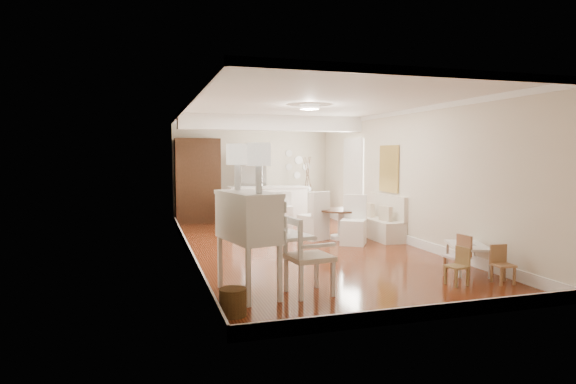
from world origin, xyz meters
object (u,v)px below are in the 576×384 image
slip_chair_near (353,220)px  kids_chair_b (457,256)px  secretary_bureau (248,243)px  bar_stool_right (285,211)px  kids_chair_a (457,266)px  pantry_cabinet (198,181)px  breakfast_counter (268,206)px  kids_chair_c (503,264)px  gustavian_armchair (309,256)px  dining_table (341,224)px  bar_stool_left (255,210)px  kids_table (468,258)px  wicker_basket (233,302)px  slip_chair_far (313,215)px  fridge (265,188)px  sideboard (307,206)px

slip_chair_near → kids_chair_b: bearing=-49.2°
secretary_bureau → bar_stool_right: bearing=56.7°
kids_chair_a → pantry_cabinet: (-2.85, 7.49, 0.87)m
breakfast_counter → kids_chair_c: bearing=-74.3°
gustavian_armchair → dining_table: size_ratio=1.07×
kids_chair_b → bar_stool_left: 5.61m
bar_stool_right → kids_table: bearing=-63.1°
wicker_basket → dining_table: 5.36m
gustavian_armchair → bar_stool_left: 5.48m
kids_chair_a → pantry_cabinet: bearing=-168.1°
kids_table → slip_chair_far: (-1.36, 3.50, 0.31)m
gustavian_armchair → bar_stool_right: 5.49m
wicker_basket → slip_chair_near: bearing=49.0°
wicker_basket → kids_table: kids_table is taller
bar_stool_left → fridge: 1.99m
slip_chair_far → sideboard: (0.91, 3.02, -0.13)m
breakfast_counter → kids_chair_b: bearing=-76.7°
slip_chair_near → pantry_cabinet: bearing=156.0°
slip_chair_near → wicker_basket: bearing=-98.0°
fridge → slip_chair_near: bearing=-78.8°
kids_chair_c → breakfast_counter: size_ratio=0.27×
slip_chair_far → sideboard: size_ratio=1.25×
slip_chair_near → breakfast_counter: bearing=141.2°
breakfast_counter → fridge: 1.14m
slip_chair_near → bar_stool_left: (-1.54, 2.37, -0.01)m
slip_chair_near → breakfast_counter: (-1.03, 3.13, 0.00)m
kids_table → dining_table: bearing=103.1°
kids_chair_b → slip_chair_near: (-0.40, 2.90, 0.19)m
slip_chair_far → gustavian_armchair: bearing=44.3°
kids_chair_a → secretary_bureau: bearing=-106.8°
dining_table → breakfast_counter: breakfast_counter is taller
slip_chair_near → kids_table: bearing=-40.9°
breakfast_counter → bar_stool_left: breakfast_counter is taller
bar_stool_left → gustavian_armchair: bearing=-112.6°
breakfast_counter → sideboard: size_ratio=2.42×
wicker_basket → kids_chair_c: bearing=3.5°
kids_table → bar_stool_left: 5.54m
secretary_bureau → gustavian_armchair: bearing=-27.5°
wicker_basket → bar_stool_left: (1.64, 6.02, 0.34)m
kids_table → gustavian_armchair: bearing=-171.4°
dining_table → sideboard: (0.33, 3.19, 0.07)m
secretary_bureau → kids_chair_b: size_ratio=2.13×
kids_chair_b → gustavian_armchair: bearing=-90.2°
slip_chair_near → kids_chair_a: bearing=-55.0°
kids_chair_b → bar_stool_left: size_ratio=0.65×
secretary_bureau → wicker_basket: secretary_bureau is taller
gustavian_armchair → kids_chair_a: gustavian_armchair is taller
secretary_bureau → kids_table: (3.60, 0.21, -0.47)m
wicker_basket → kids_chair_c: 4.00m
breakfast_counter → bar_stool_right: 0.90m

